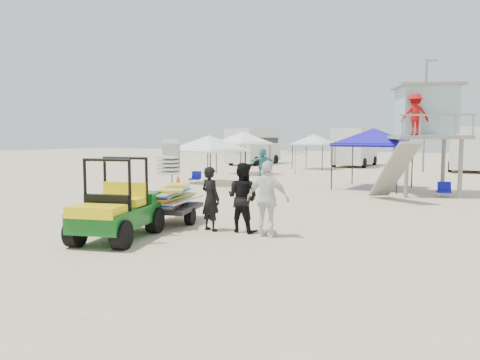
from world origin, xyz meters
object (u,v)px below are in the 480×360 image
at_px(man_left, 210,199).
at_px(lifeguard_tower, 426,115).
at_px(canopy_blue, 374,131).
at_px(surf_trailer, 171,194).
at_px(utility_cart, 115,202).

relative_size(man_left, lifeguard_tower, 0.37).
xyz_separation_m(lifeguard_tower, canopy_blue, (-2.48, 1.29, -0.69)).
xyz_separation_m(man_left, lifeguard_tower, (4.26, 11.21, 2.63)).
bearing_deg(canopy_blue, lifeguard_tower, -27.49).
height_order(surf_trailer, lifeguard_tower, lifeguard_tower).
bearing_deg(utility_cart, man_left, 53.22).
height_order(utility_cart, lifeguard_tower, lifeguard_tower).
relative_size(surf_trailer, man_left, 1.48).
xyz_separation_m(utility_cart, canopy_blue, (3.30, 14.54, 1.88)).
distance_m(utility_cart, surf_trailer, 2.34).
relative_size(man_left, canopy_blue, 0.50).
xyz_separation_m(surf_trailer, canopy_blue, (3.29, 12.20, 1.93)).
height_order(surf_trailer, canopy_blue, canopy_blue).
bearing_deg(man_left, utility_cart, 70.78).
bearing_deg(surf_trailer, lifeguard_tower, 62.12).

